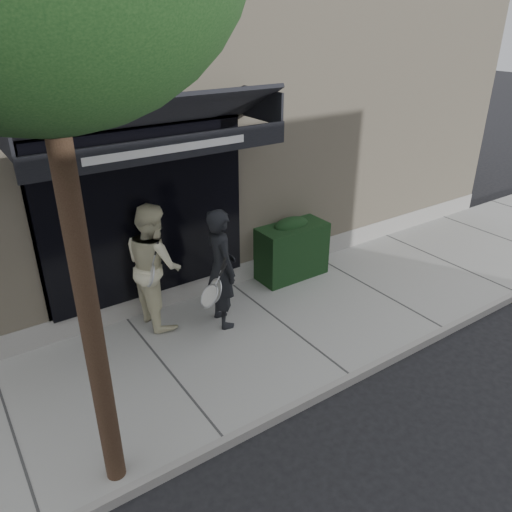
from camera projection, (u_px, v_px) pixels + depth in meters
ground at (283, 329)px, 7.96m from camera, size 80.00×80.00×0.00m
sidewalk at (283, 326)px, 7.93m from camera, size 20.00×3.00×0.12m
curb at (351, 379)px, 6.77m from camera, size 20.00×0.10×0.14m
building_facade at (143, 109)px, 10.44m from camera, size 14.30×8.04×5.64m
hedge at (290, 248)px, 9.15m from camera, size 1.30×0.70×1.14m
pedestrian_front at (221, 268)px, 7.52m from camera, size 0.81×0.92×1.91m
pedestrian_back at (154, 265)px, 7.57m from camera, size 0.77×0.98×1.96m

